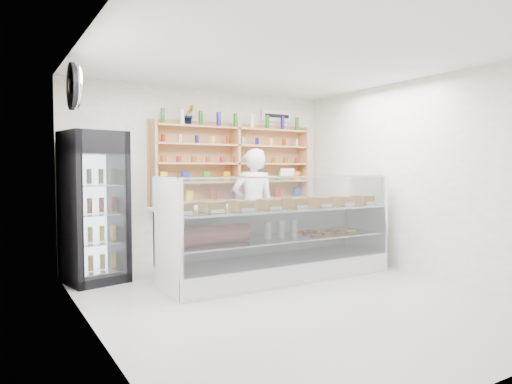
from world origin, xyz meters
TOP-DOWN VIEW (x-y plane):
  - room at (0.00, 0.00)m, footprint 5.00×5.00m
  - display_counter at (0.39, 0.90)m, footprint 3.28×0.98m
  - shop_worker at (0.50, 1.77)m, footprint 0.75×0.59m
  - drinks_cooler at (-1.85, 1.95)m, footprint 0.85×0.83m
  - wall_shelving at (0.50, 2.34)m, footprint 2.84×0.28m
  - potted_plant at (-0.32, 2.34)m, footprint 0.19×0.16m
  - security_mirror at (-2.17, 1.20)m, footprint 0.15×0.50m
  - wall_sign at (1.40, 2.47)m, footprint 0.62×0.03m

SIDE VIEW (x-z plane):
  - display_counter at x=0.39m, z-range -0.33..1.10m
  - shop_worker at x=0.50m, z-range 0.00..1.83m
  - drinks_cooler at x=-1.85m, z-range 0.00..2.01m
  - room at x=0.00m, z-range -1.10..3.90m
  - wall_shelving at x=0.50m, z-range 0.93..2.26m
  - potted_plant at x=-0.32m, z-range 2.20..2.51m
  - security_mirror at x=-2.17m, z-range 2.20..2.70m
  - wall_sign at x=1.40m, z-range 2.35..2.55m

